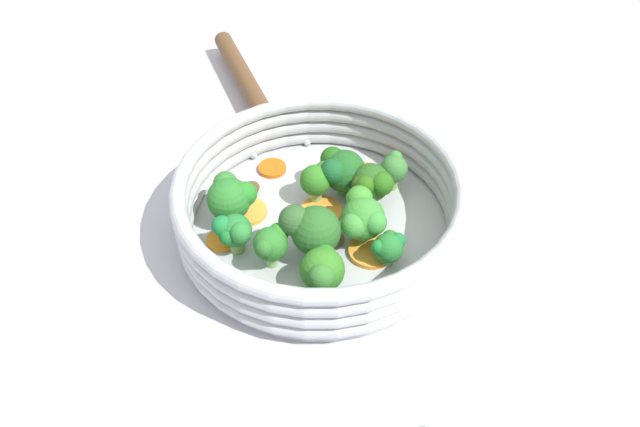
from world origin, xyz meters
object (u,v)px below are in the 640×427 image
(broccoli_floret_1, at_px, (322,270))
(broccoli_floret_2, at_px, (389,246))
(broccoli_floret_6, at_px, (363,218))
(broccoli_floret_7, at_px, (230,198))
(carrot_slice_3, at_px, (272,168))
(broccoli_floret_0, at_px, (271,243))
(carrot_slice_5, at_px, (371,251))
(broccoli_floret_4, at_px, (307,228))
(carrot_slice_0, at_px, (322,211))
(carrot_slice_2, at_px, (222,240))
(broccoli_floret_5, at_px, (318,178))
(broccoli_floret_3, at_px, (371,184))
(mushroom_piece_1, at_px, (249,189))
(carrot_slice_6, at_px, (364,174))
(broccoli_floret_8, at_px, (234,231))
(skillet, at_px, (320,228))
(carrot_slice_1, at_px, (248,211))
(broccoli_floret_10, at_px, (394,168))
(mushroom_piece_0, at_px, (331,239))
(carrot_slice_4, at_px, (356,182))
(broccoli_floret_9, at_px, (340,169))

(broccoli_floret_1, bearing_deg, broccoli_floret_2, -145.61)
(broccoli_floret_6, relative_size, broccoli_floret_7, 0.97)
(carrot_slice_3, distance_m, broccoli_floret_0, 0.14)
(carrot_slice_5, xyz_separation_m, broccoli_floret_4, (0.06, 0.01, 0.03))
(carrot_slice_0, height_order, broccoli_floret_2, broccoli_floret_2)
(carrot_slice_3, relative_size, broccoli_floret_0, 0.69)
(broccoli_floret_2, bearing_deg, carrot_slice_2, -3.84)
(carrot_slice_5, bearing_deg, broccoli_floret_5, -50.26)
(carrot_slice_0, bearing_deg, broccoli_floret_5, -72.69)
(broccoli_floret_0, height_order, broccoli_floret_3, broccoli_floret_3)
(broccoli_floret_0, bearing_deg, broccoli_floret_2, -172.88)
(broccoli_floret_6, distance_m, mushroom_piece_1, 0.14)
(carrot_slice_6, relative_size, broccoli_floret_8, 0.85)
(skillet, xyz_separation_m, broccoli_floret_5, (0.01, -0.04, 0.03))
(carrot_slice_2, distance_m, broccoli_floret_3, 0.16)
(carrot_slice_1, bearing_deg, broccoli_floret_7, 44.19)
(carrot_slice_2, bearing_deg, broccoli_floret_5, -142.03)
(carrot_slice_0, relative_size, broccoli_floret_3, 0.88)
(broccoli_floret_3, bearing_deg, carrot_slice_6, -80.82)
(carrot_slice_6, bearing_deg, broccoli_floret_10, 152.81)
(broccoli_floret_10, height_order, mushroom_piece_0, broccoli_floret_10)
(broccoli_floret_0, bearing_deg, broccoli_floret_8, -19.19)
(broccoli_floret_0, distance_m, broccoli_floret_7, 0.07)
(broccoli_floret_1, bearing_deg, carrot_slice_5, -130.82)
(broccoli_floret_3, bearing_deg, carrot_slice_4, -65.05)
(carrot_slice_6, relative_size, broccoli_floret_9, 0.72)
(carrot_slice_3, bearing_deg, broccoli_floret_5, 142.21)
(skillet, xyz_separation_m, carrot_slice_0, (-0.00, -0.02, 0.01))
(broccoli_floret_1, height_order, broccoli_floret_6, broccoli_floret_6)
(broccoli_floret_1, xyz_separation_m, broccoli_floret_6, (-0.03, -0.06, 0.00))
(broccoli_floret_0, distance_m, broccoli_floret_8, 0.04)
(carrot_slice_0, xyz_separation_m, broccoli_floret_6, (-0.04, 0.04, 0.03))
(broccoli_floret_7, relative_size, broccoli_floret_10, 1.31)
(carrot_slice_5, bearing_deg, broccoli_floret_10, -100.94)
(broccoli_floret_1, height_order, broccoli_floret_9, broccoli_floret_9)
(broccoli_floret_3, xyz_separation_m, mushroom_piece_1, (0.13, -0.01, -0.03))
(carrot_slice_4, height_order, broccoli_floret_9, broccoli_floret_9)
(carrot_slice_6, bearing_deg, carrot_slice_0, 56.93)
(broccoli_floret_5, bearing_deg, broccoli_floret_4, 88.14)
(broccoli_floret_6, xyz_separation_m, mushroom_piece_0, (0.03, 0.00, -0.03))
(carrot_slice_6, relative_size, broccoli_floret_5, 0.83)
(carrot_slice_3, relative_size, carrot_slice_5, 0.69)
(broccoli_floret_3, xyz_separation_m, broccoli_floret_5, (0.05, -0.00, -0.00))
(mushroom_piece_0, bearing_deg, broccoli_floret_1, 87.00)
(broccoli_floret_3, bearing_deg, carrot_slice_1, 10.37)
(mushroom_piece_1, bearing_deg, broccoli_floret_6, 154.52)
(broccoli_floret_4, bearing_deg, carrot_slice_5, -173.36)
(carrot_slice_6, height_order, broccoli_floret_1, broccoli_floret_1)
(carrot_slice_3, bearing_deg, mushroom_piece_0, 125.64)
(skillet, distance_m, broccoli_floret_7, 0.10)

